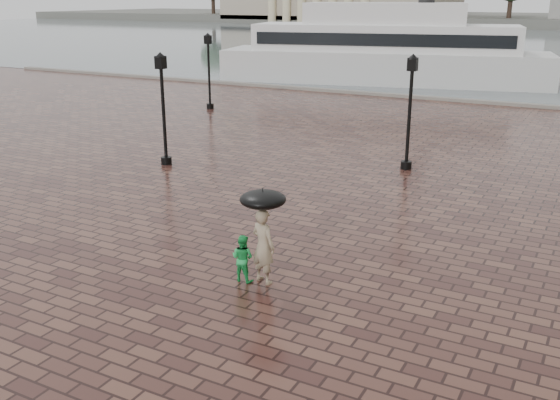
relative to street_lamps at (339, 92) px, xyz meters
name	(u,v)px	position (x,y,z in m)	size (l,w,h in m)	color
ground	(105,289)	(1.50, -17.50, -2.33)	(300.00, 300.00, 0.00)	#341B17
harbour_water	(547,43)	(1.50, 74.50, -2.33)	(240.00, 240.00, 0.00)	#4B565C
quay_edge	(444,100)	(1.50, 14.50, -2.33)	(80.00, 0.60, 0.30)	slate
street_lamps	(339,92)	(0.00, 0.00, 0.00)	(21.44, 14.44, 4.40)	black
adult_pedestrian	(263,246)	(4.62, -15.35, -1.39)	(0.68, 0.45, 1.87)	#9D8B6F
child_pedestrian	(243,258)	(4.13, -15.52, -1.73)	(0.58, 0.45, 1.19)	green
ferry_near	(384,50)	(-5.26, 21.44, 0.20)	(26.36, 11.69, 8.41)	silver
umbrella	(263,199)	(4.62, -15.35, -0.21)	(1.10, 1.10, 1.19)	black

